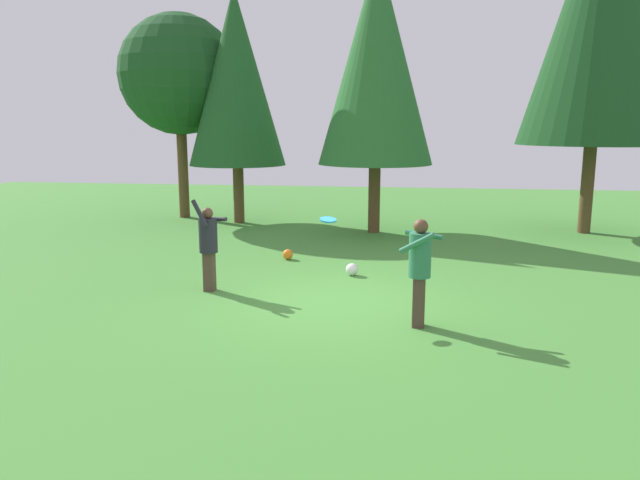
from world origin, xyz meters
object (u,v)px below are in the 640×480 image
person_catcher (420,264)px  tree_far_left (179,75)px  frisbee (328,220)px  ball_white (352,269)px  tree_left (236,78)px  tree_far_right (602,8)px  tree_center (377,61)px  person_thrower (208,242)px  ball_orange (288,254)px

person_catcher → tree_far_left: (-7.58, 10.24, 3.64)m
frisbee → ball_white: (0.17, 2.62, -1.44)m
tree_left → tree_far_right: bearing=-2.1°
person_catcher → tree_far_right: size_ratio=0.17×
ball_white → tree_far_left: 10.57m
frisbee → tree_far_left: tree_far_left is taller
tree_center → tree_far_left: size_ratio=1.17×
frisbee → tree_center: bearing=87.5°
tree_far_right → person_thrower: bearing=-139.4°
ball_white → tree_center: (0.17, 5.18, 4.67)m
ball_white → tree_far_right: bearing=44.0°
person_catcher → tree_far_left: tree_far_left is taller
frisbee → tree_far_right: (6.34, 8.58, 4.57)m
ball_orange → frisbee: bearing=-69.9°
tree_far_right → tree_center: size_ratio=1.28×
frisbee → tree_far_left: bearing=121.9°
person_catcher → frisbee: size_ratio=4.56×
frisbee → tree_far_left: (-6.12, 9.82, 3.06)m
ball_white → tree_left: bearing=123.2°
ball_orange → tree_center: tree_center is taller
frisbee → tree_center: 8.45m
ball_orange → tree_far_right: size_ratio=0.02×
person_catcher → tree_left: tree_left is taller
tree_far_left → frisbee: bearing=-58.1°
frisbee → tree_center: (0.34, 7.80, 3.22)m
ball_orange → tree_left: tree_left is taller
person_catcher → frisbee: 1.62m
person_thrower → tree_far_right: tree_far_right is taller
person_thrower → tree_far_left: tree_far_left is taller
ball_orange → tree_left: 7.12m
tree_far_left → ball_orange: bearing=-51.6°
person_thrower → tree_center: (2.71, 6.70, 3.86)m
ball_orange → tree_center: (1.77, 3.89, 4.67)m
tree_center → ball_white: bearing=-91.9°
tree_far_right → tree_center: 6.20m
person_catcher → tree_far_right: tree_far_right is taller
tree_far_right → tree_far_left: bearing=174.3°
frisbee → ball_white: 2.99m
person_catcher → ball_orange: bearing=-40.2°
ball_orange → person_thrower: bearing=-108.5°
frisbee → tree_left: bearing=114.0°
frisbee → ball_orange: bearing=110.1°
person_thrower → frisbee: (2.38, -1.10, 0.64)m
ball_white → tree_center: bearing=88.1°
tree_far_left → person_thrower: bearing=-66.8°
tree_far_right → tree_left: 10.47m
person_thrower → tree_left: size_ratio=0.24×
person_catcher → tree_left: 11.38m
ball_orange → tree_left: size_ratio=0.03×
tree_center → ball_orange: bearing=-114.5°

